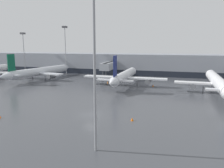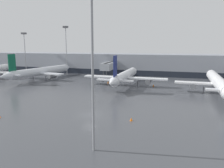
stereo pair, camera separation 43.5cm
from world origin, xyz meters
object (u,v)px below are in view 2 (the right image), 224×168
parked_jet_4 (218,82)px  apron_light_mast_4 (92,21)px  parked_jet_2 (40,72)px  apron_light_mast_0 (24,41)px  parked_jet_1 (124,76)px  traffic_cone_0 (153,85)px  apron_light_mast_1 (66,37)px  traffic_cone_3 (108,82)px  traffic_cone_1 (131,119)px

parked_jet_4 → apron_light_mast_4: (-20.11, -39.48, 12.41)m
parked_jet_2 → apron_light_mast_0: (-19.22, 16.48, 11.62)m
parked_jet_1 → traffic_cone_0: bearing=-80.3°
parked_jet_2 → apron_light_mast_1: (2.24, 16.85, 13.27)m
traffic_cone_3 → apron_light_mast_1: size_ratio=0.04×
parked_jet_1 → apron_light_mast_1: apron_light_mast_1 is taller
traffic_cone_3 → traffic_cone_0: bearing=-6.3°
parked_jet_4 → traffic_cone_0: parked_jet_4 is taller
parked_jet_4 → traffic_cone_3: bearing=78.8°
parked_jet_1 → traffic_cone_3: parked_jet_1 is taller
traffic_cone_0 → traffic_cone_3: size_ratio=0.83×
apron_light_mast_0 → apron_light_mast_1: 21.53m
parked_jet_2 → apron_light_mast_4: size_ratio=1.77×
parked_jet_4 → apron_light_mast_1: bearing=68.4°
parked_jet_1 → traffic_cone_1: parked_jet_1 is taller
traffic_cone_0 → apron_light_mast_1: bearing=155.0°
parked_jet_4 → traffic_cone_1: (-17.84, -27.57, -2.91)m
traffic_cone_0 → traffic_cone_1: bearing=-90.3°
apron_light_mast_4 → apron_light_mast_1: bearing=120.7°
traffic_cone_1 → traffic_cone_3: (-15.42, 34.96, 0.11)m
apron_light_mast_4 → traffic_cone_0: bearing=86.9°
traffic_cone_1 → apron_light_mast_1: apron_light_mast_1 is taller
traffic_cone_3 → apron_light_mast_0: (-46.42, 16.85, 14.26)m
parked_jet_2 → apron_light_mast_4: apron_light_mast_4 is taller
traffic_cone_1 → traffic_cone_3: 38.21m
parked_jet_1 → apron_light_mast_1: size_ratio=1.54×
parked_jet_4 → apron_light_mast_0: size_ratio=2.04×
traffic_cone_0 → apron_light_mast_1: 47.54m
parked_jet_4 → apron_light_mast_4: size_ratio=1.90×
parked_jet_4 → traffic_cone_0: size_ratio=57.49×
parked_jet_2 → parked_jet_1: bearing=-85.7°
parked_jet_1 → parked_jet_2: bearing=84.2°
parked_jet_1 → parked_jet_2: parked_jet_1 is taller
parked_jet_1 → traffic_cone_0: parked_jet_1 is taller
apron_light_mast_1 → apron_light_mast_4: apron_light_mast_1 is taller
parked_jet_1 → traffic_cone_1: size_ratio=55.81×
traffic_cone_0 → apron_light_mast_0: apron_light_mast_0 is taller
apron_light_mast_0 → parked_jet_4: bearing=-16.9°
parked_jet_4 → apron_light_mast_4: 46.01m
parked_jet_4 → traffic_cone_0: bearing=73.5°
traffic_cone_1 → apron_light_mast_1: (-40.37, 52.19, 16.01)m
parked_jet_4 → traffic_cone_1: parked_jet_4 is taller
parked_jet_1 → parked_jet_4: size_ratio=0.85×
apron_light_mast_0 → apron_light_mast_4: size_ratio=0.93×
parked_jet_1 → traffic_cone_0: 9.62m
traffic_cone_1 → apron_light_mast_1: size_ratio=0.03×
parked_jet_1 → parked_jet_2: size_ratio=0.91×
traffic_cone_0 → traffic_cone_3: bearing=173.7°
traffic_cone_0 → parked_jet_1: bearing=-170.6°
parked_jet_1 → apron_light_mast_0: 57.79m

